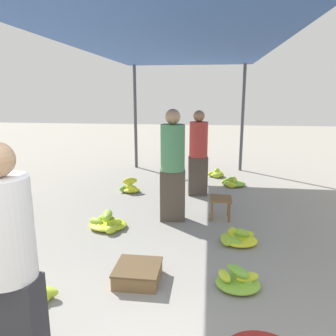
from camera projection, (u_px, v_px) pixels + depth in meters
canopy_post_back_left at (135, 118)px, 8.71m from camera, size 0.08×0.08×2.70m
canopy_post_back_right at (242, 119)px, 8.36m from camera, size 0.08×0.08×2.70m
canopy_tarp at (173, 42)px, 4.85m from camera, size 3.20×7.39×0.04m
vendor_foreground at (9, 265)px, 2.15m from camera, size 0.38×0.37×1.70m
stool at (221, 201)px, 5.25m from camera, size 0.34×0.34×0.36m
banana_pile_left_0 at (29, 295)px, 3.19m from camera, size 0.51×0.51×0.18m
banana_pile_left_1 at (130, 187)px, 6.71m from camera, size 0.44×0.39×0.31m
banana_pile_left_2 at (107, 223)px, 4.93m from camera, size 0.60×0.64×0.27m
banana_pile_right_0 at (233, 183)px, 7.18m from camera, size 0.56×0.54×0.20m
banana_pile_right_1 at (239, 281)px, 3.40m from camera, size 0.47×0.40×0.24m
banana_pile_right_2 at (217, 174)px, 7.95m from camera, size 0.44×0.42×0.22m
banana_pile_right_3 at (237, 238)px, 4.42m from camera, size 0.51×0.52×0.22m
crate_near at (138, 273)px, 3.53m from camera, size 0.48×0.48×0.17m
shopper_walking_mid at (198, 152)px, 6.37m from camera, size 0.40×0.40×1.67m
shopper_walking_far at (173, 164)px, 5.06m from camera, size 0.41×0.41×1.76m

